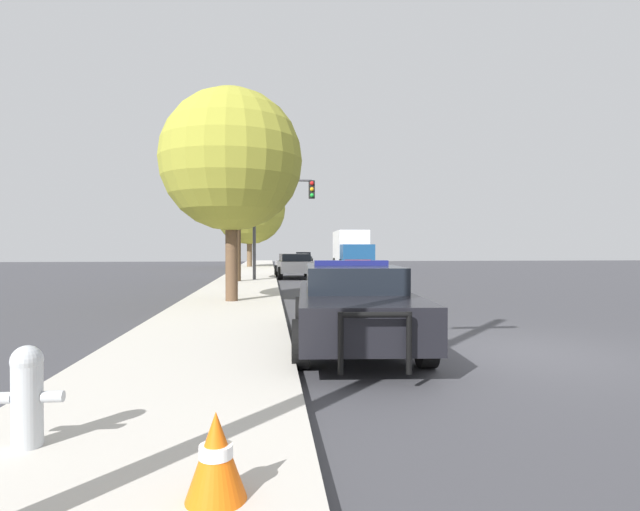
# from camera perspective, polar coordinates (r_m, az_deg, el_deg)

# --- Properties ---
(ground_plane) EXTENTS (110.00, 110.00, 0.00)m
(ground_plane) POSITION_cam_1_polar(r_m,az_deg,el_deg) (8.86, 21.19, -10.26)
(ground_plane) COLOR #3D3D42
(sidewalk_left) EXTENTS (3.00, 110.00, 0.13)m
(sidewalk_left) POSITION_cam_1_polar(r_m,az_deg,el_deg) (8.00, -14.16, -10.97)
(sidewalk_left) COLOR #BCB7AD
(sidewalk_left) RESTS_ON ground_plane
(police_car) EXTENTS (2.29, 5.43, 1.48)m
(police_car) POSITION_cam_1_polar(r_m,az_deg,el_deg) (8.77, 3.70, -5.32)
(police_car) COLOR black
(police_car) RESTS_ON ground_plane
(fire_hydrant) EXTENTS (0.55, 0.24, 0.80)m
(fire_hydrant) POSITION_cam_1_polar(r_m,az_deg,el_deg) (4.70, -30.47, -13.37)
(fire_hydrant) COLOR #B7BCC1
(fire_hydrant) RESTS_ON sidewalk_left
(traffic_light) EXTENTS (3.10, 0.35, 5.10)m
(traffic_light) POSITION_cam_1_polar(r_m,az_deg,el_deg) (25.05, -4.77, 5.45)
(traffic_light) COLOR #424247
(traffic_light) RESTS_ON sidewalk_left
(car_background_distant) EXTENTS (2.02, 4.17, 1.27)m
(car_background_distant) POSITION_cam_1_polar(r_m,az_deg,el_deg) (51.07, -1.94, -0.26)
(car_background_distant) COLOR #474C51
(car_background_distant) RESTS_ON ground_plane
(car_background_oncoming) EXTENTS (2.10, 3.95, 1.32)m
(car_background_oncoming) POSITION_cam_1_polar(r_m,az_deg,el_deg) (36.73, 3.85, -0.67)
(car_background_oncoming) COLOR maroon
(car_background_oncoming) RESTS_ON ground_plane
(car_background_midblock) EXTENTS (2.18, 4.28, 1.37)m
(car_background_midblock) POSITION_cam_1_polar(r_m,az_deg,el_deg) (27.96, -2.98, -1.08)
(car_background_midblock) COLOR #B7B7BC
(car_background_midblock) RESTS_ON ground_plane
(box_truck) EXTENTS (2.68, 7.70, 3.04)m
(box_truck) POSITION_cam_1_polar(r_m,az_deg,el_deg) (38.91, 3.61, 0.76)
(box_truck) COLOR navy
(box_truck) RESTS_ON ground_plane
(tree_sidewalk_mid) EXTENTS (4.03, 4.03, 6.91)m
(tree_sidewalk_mid) POSITION_cam_1_polar(r_m,az_deg,el_deg) (24.08, -9.48, 8.75)
(tree_sidewalk_mid) COLOR #4C3823
(tree_sidewalk_mid) RESTS_ON sidewalk_left
(tree_sidewalk_far) EXTENTS (5.98, 5.98, 7.85)m
(tree_sidewalk_far) POSITION_cam_1_polar(r_m,az_deg,el_deg) (42.18, -8.07, 5.33)
(tree_sidewalk_far) COLOR brown
(tree_sidewalk_far) RESTS_ON sidewalk_left
(tree_sidewalk_near) EXTENTS (4.19, 4.19, 6.27)m
(tree_sidewalk_near) POSITION_cam_1_polar(r_m,az_deg,el_deg) (15.22, -10.10, 10.66)
(tree_sidewalk_near) COLOR brown
(tree_sidewalk_near) RESTS_ON sidewalk_left
(traffic_cone) EXTENTS (0.39, 0.39, 0.55)m
(traffic_cone) POSITION_cam_1_polar(r_m,az_deg,el_deg) (3.41, -11.80, -21.46)
(traffic_cone) COLOR orange
(traffic_cone) RESTS_ON sidewalk_left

